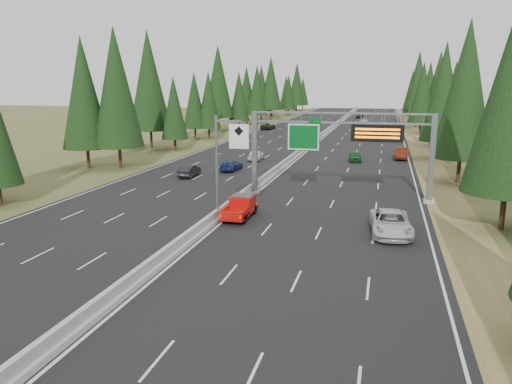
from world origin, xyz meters
TOP-DOWN VIEW (x-y plane):
  - road at (0.00, 80.00)m, footprint 32.00×260.00m
  - shoulder_right at (17.80, 80.00)m, footprint 3.60×260.00m
  - shoulder_left at (-17.80, 80.00)m, footprint 3.60×260.00m
  - median_barrier at (0.00, 80.00)m, footprint 0.70×260.00m
  - sign_gantry at (8.92, 34.88)m, footprint 16.75×0.98m
  - hov_sign_pole at (0.58, 24.97)m, footprint 2.80×0.50m
  - tree_row_right at (21.77, 61.13)m, footprint 11.56×239.49m
  - tree_row_left at (-22.05, 69.50)m, footprint 12.06×239.05m
  - silver_minivan at (12.87, 24.50)m, footprint 3.19×6.05m
  - red_pickup at (1.50, 26.43)m, footprint 1.80×5.05m
  - car_ahead_green at (8.36, 58.04)m, footprint 1.90×4.07m
  - car_ahead_dkred at (14.50, 61.53)m, footprint 2.01×4.89m
  - car_ahead_dkgrey at (9.94, 84.83)m, footprint 2.21×4.88m
  - car_ahead_white at (6.45, 127.78)m, footprint 2.41×4.76m
  - car_ahead_far at (4.33, 145.85)m, footprint 2.25×4.79m
  - car_onc_near at (-9.04, 41.62)m, footprint 1.46×4.05m
  - car_onc_blue at (-5.69, 46.70)m, footprint 2.03×4.50m
  - car_onc_white at (-4.88, 55.50)m, footprint 2.05×4.43m
  - car_onc_far at (-14.05, 101.97)m, footprint 2.80×5.31m

SIDE VIEW (x-z plane):
  - shoulder_right at x=17.80m, z-range 0.00..0.06m
  - shoulder_left at x=-17.80m, z-range 0.00..0.06m
  - road at x=0.00m, z-range 0.00..0.08m
  - median_barrier at x=0.00m, z-range -0.01..0.84m
  - car_onc_blue at x=-5.69m, z-range 0.08..1.36m
  - car_ahead_white at x=6.45m, z-range 0.08..1.37m
  - car_onc_near at x=-9.04m, z-range 0.08..1.41m
  - car_ahead_green at x=8.36m, z-range 0.08..1.43m
  - car_ahead_dkgrey at x=9.94m, z-range 0.08..1.47m
  - car_onc_far at x=-14.05m, z-range 0.08..1.50m
  - car_onc_white at x=-4.88m, z-range 0.08..1.55m
  - car_ahead_dkred at x=14.50m, z-range 0.08..1.66m
  - car_ahead_far at x=4.33m, z-range 0.08..1.66m
  - silver_minivan at x=12.87m, z-range 0.08..1.70m
  - red_pickup at x=1.50m, z-range 0.17..1.81m
  - hov_sign_pole at x=0.58m, z-range 0.72..8.72m
  - sign_gantry at x=8.92m, z-range 1.37..9.17m
  - tree_row_right at x=21.77m, z-range 0.05..18.15m
  - tree_row_left at x=-22.05m, z-range -0.16..18.57m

